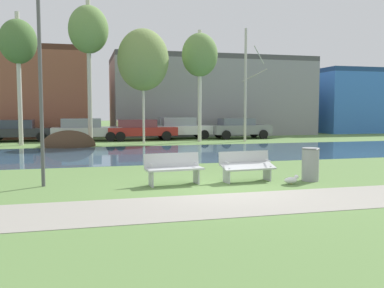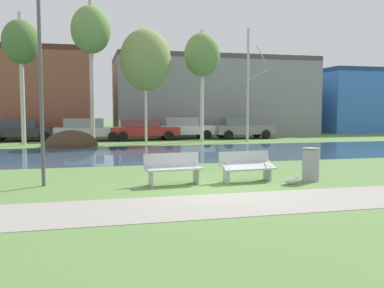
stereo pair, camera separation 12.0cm
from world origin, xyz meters
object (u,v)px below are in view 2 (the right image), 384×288
at_px(seagull, 292,180).
at_px(parked_van_nearest_dark, 21,130).
at_px(bench_right, 247,165).
at_px(parked_hatch_third_red, 143,129).
at_px(bench_left, 173,168).
at_px(trash_bin, 311,164).
at_px(parked_wagon_fourth_white, 184,128).
at_px(streetlamp, 40,43).
at_px(parked_sedan_second_silver, 88,129).
at_px(parked_suv_fifth_grey, 242,128).

relative_size(seagull, parked_van_nearest_dark, 0.11).
distance_m(bench_right, parked_hatch_third_red, 17.29).
relative_size(bench_left, parked_van_nearest_dark, 0.37).
xyz_separation_m(bench_right, trash_bin, (1.85, -0.36, 0.03)).
distance_m(bench_right, trash_bin, 1.88).
bearing_deg(parked_van_nearest_dark, parked_wagon_fourth_white, -1.06).
bearing_deg(bench_left, parked_hatch_third_red, 85.63).
height_order(bench_right, seagull, bench_right).
distance_m(streetlamp, parked_wagon_fourth_white, 19.30).
xyz_separation_m(bench_left, seagull, (3.20, -0.78, -0.34)).
height_order(parked_hatch_third_red, parked_wagon_fourth_white, parked_wagon_fourth_white).
bearing_deg(bench_left, parked_wagon_fourth_white, 76.47).
bearing_deg(parked_sedan_second_silver, parked_hatch_third_red, -2.62).
bearing_deg(seagull, trash_bin, 27.24).
relative_size(parked_hatch_third_red, parked_suv_fifth_grey, 1.10).
bearing_deg(seagull, parked_suv_fifth_grey, 73.60).
distance_m(parked_sedan_second_silver, parked_wagon_fourth_white, 6.70).
relative_size(bench_right, streetlamp, 0.28).
bearing_deg(parked_suv_fifth_grey, parked_hatch_third_red, 179.47).
relative_size(parked_hatch_third_red, parked_wagon_fourth_white, 1.12).
relative_size(parked_sedan_second_silver, parked_suv_fifth_grey, 1.07).
xyz_separation_m(parked_sedan_second_silver, parked_wagon_fourth_white, (6.67, 0.58, 0.01)).
relative_size(bench_left, seagull, 3.52).
distance_m(bench_right, parked_wagon_fourth_white, 18.15).
relative_size(seagull, parked_sedan_second_silver, 0.10).
bearing_deg(trash_bin, parked_van_nearest_dark, 119.83).
bearing_deg(trash_bin, bench_right, 168.97).
bearing_deg(parked_hatch_third_red, trash_bin, -81.30).
xyz_separation_m(bench_right, seagull, (1.03, -0.78, -0.34)).
xyz_separation_m(bench_right, parked_wagon_fourth_white, (2.17, 18.01, 0.32)).
distance_m(parked_hatch_third_red, parked_suv_fifth_grey, 7.17).
distance_m(parked_van_nearest_dark, parked_wagon_fourth_white, 10.97).
height_order(parked_wagon_fourth_white, parked_suv_fifth_grey, parked_wagon_fourth_white).
height_order(bench_left, seagull, bench_left).
xyz_separation_m(bench_left, streetlamp, (-3.49, 0.64, 3.39)).
bearing_deg(parked_van_nearest_dark, streetlamp, -79.86).
height_order(seagull, parked_van_nearest_dark, parked_van_nearest_dark).
height_order(parked_van_nearest_dark, parked_suv_fifth_grey, parked_suv_fifth_grey).
bearing_deg(parked_hatch_third_red, parked_van_nearest_dark, 173.17).
relative_size(trash_bin, streetlamp, 0.17).
height_order(parked_hatch_third_red, parked_suv_fifth_grey, parked_suv_fifth_grey).
distance_m(bench_left, parked_suv_fifth_grey, 19.18).
relative_size(bench_left, bench_right, 1.00).
relative_size(parked_van_nearest_dark, parked_suv_fifth_grey, 1.05).
height_order(bench_left, streetlamp, streetlamp).
relative_size(parked_van_nearest_dark, parked_wagon_fourth_white, 1.06).
bearing_deg(streetlamp, trash_bin, -7.56).
bearing_deg(bench_left, parked_suv_fifth_grey, 63.74).
height_order(bench_right, parked_wagon_fourth_white, parked_wagon_fourth_white).
bearing_deg(trash_bin, streetlamp, 172.44).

